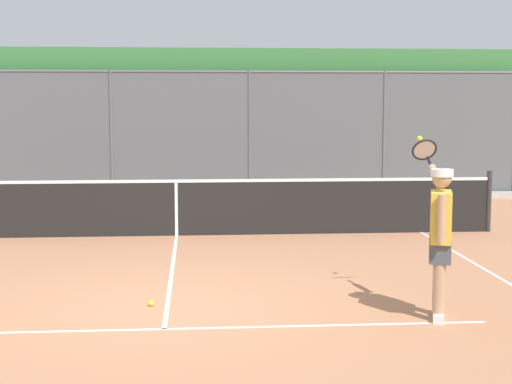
% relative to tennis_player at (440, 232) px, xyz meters
% --- Properties ---
extents(ground_plane, '(60.00, 60.00, 0.00)m').
position_rel_tennis_player_xyz_m(ground_plane, '(2.88, -0.57, -0.92)').
color(ground_plane, '#B27551').
extents(court_line_markings, '(8.56, 10.07, 0.01)m').
position_rel_tennis_player_xyz_m(court_line_markings, '(2.88, 0.53, -0.92)').
color(court_line_markings, white).
rests_on(court_line_markings, ground).
extents(fence_backdrop, '(18.79, 1.37, 3.50)m').
position_rel_tennis_player_xyz_m(fence_backdrop, '(2.88, -10.76, 0.81)').
color(fence_backdrop, '#565B60').
rests_on(fence_backdrop, ground).
extents(tennis_net, '(11.00, 0.09, 1.07)m').
position_rel_tennis_player_xyz_m(tennis_net, '(2.88, -5.32, -0.43)').
color(tennis_net, '#2D2D2D').
rests_on(tennis_net, ground).
extents(tennis_player, '(0.37, 1.37, 1.88)m').
position_rel_tennis_player_xyz_m(tennis_player, '(0.00, 0.00, 0.00)').
color(tennis_player, silver).
rests_on(tennis_player, ground).
extents(tennis_ball_by_sideline, '(0.07, 0.07, 0.07)m').
position_rel_tennis_player_xyz_m(tennis_ball_by_sideline, '(3.06, -0.70, -0.89)').
color(tennis_ball_by_sideline, '#CCDB33').
rests_on(tennis_ball_by_sideline, ground).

